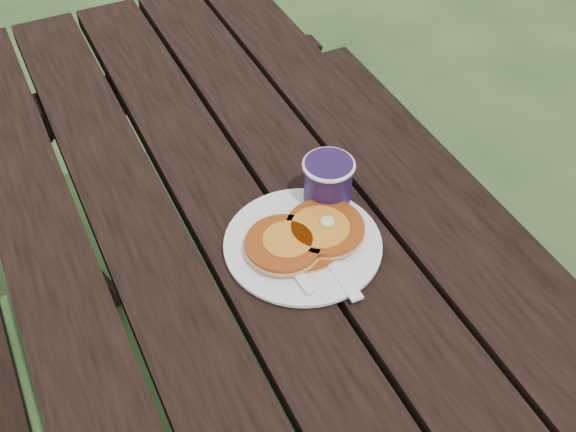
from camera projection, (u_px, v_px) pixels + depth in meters
name	position (u px, v px, depth m)	size (l,w,h in m)	color
picnic_table	(263.00, 385.00, 1.43)	(1.36, 1.80, 0.75)	black
plate	(303.00, 245.00, 1.17)	(0.25, 0.25, 0.01)	white
pancake_stack	(306.00, 237.00, 1.16)	(0.20, 0.13, 0.04)	#A24412
knife	(330.00, 259.00, 1.14)	(0.02, 0.18, 0.01)	white
fork	(294.00, 268.00, 1.12)	(0.03, 0.16, 0.01)	white
coffee_cup	(328.00, 180.00, 1.22)	(0.09, 0.09, 0.09)	#22133C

